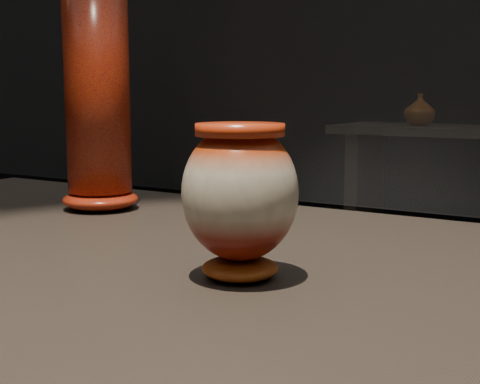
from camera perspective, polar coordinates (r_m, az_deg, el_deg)
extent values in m
cube|color=black|center=(0.77, 7.77, -8.89)|extent=(2.00, 0.80, 0.05)
ellipsoid|color=maroon|center=(0.74, 0.00, -6.51)|extent=(0.11, 0.11, 0.02)
ellipsoid|color=beige|center=(0.73, 0.00, -0.08)|extent=(0.16, 0.16, 0.15)
cylinder|color=#BA3911|center=(0.72, 0.00, 5.35)|extent=(0.12, 0.12, 0.01)
ellipsoid|color=#BB3C0C|center=(1.20, -11.80, -0.63)|extent=(0.14, 0.14, 0.04)
cylinder|color=#BB3C0C|center=(1.18, -12.10, 9.03)|extent=(0.12, 0.12, 0.37)
cube|color=black|center=(4.35, 10.60, -0.52)|extent=(0.08, 0.50, 0.85)
imported|color=#8C4F14|center=(4.17, 15.10, 6.80)|extent=(0.22, 0.22, 0.19)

